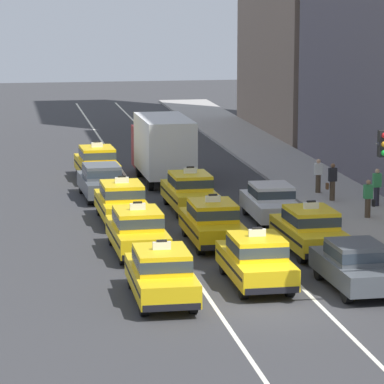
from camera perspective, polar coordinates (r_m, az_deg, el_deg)
The scene contains 20 objects.
ground_plane at distance 34.42m, azimuth 3.93°, elevation -5.89°, with size 160.00×160.00×0.00m, color #353538.
lane_stripe_left_center at distance 53.33m, azimuth -2.83°, elevation 0.03°, with size 0.14×80.00×0.01m, color silver.
lane_stripe_center_right at distance 53.80m, azimuth 0.55°, elevation 0.14°, with size 0.14×80.00×0.01m, color silver.
sidewalk_curb at distance 50.36m, azimuth 7.86°, elevation -0.60°, with size 4.00×90.00×0.15m, color #9E9993.
taxi_left_nearest at distance 34.94m, azimuth -1.56°, elevation -4.12°, with size 1.85×4.57×1.96m.
taxi_left_second at distance 40.94m, azimuth -2.77°, elevation -1.95°, with size 1.91×4.59×1.96m.
taxi_left_third at distance 46.37m, azimuth -3.56°, elevation -0.47°, with size 1.90×4.59×1.96m.
sedan_left_fourth at distance 51.54m, azimuth -4.59°, elevation 0.59°, with size 1.94×4.37×1.58m.
taxi_left_fifth at distance 56.51m, azimuth -4.81°, elevation 1.50°, with size 2.00×4.63×1.96m.
taxi_center_nearest at distance 36.75m, azimuth 3.25°, elevation -3.40°, with size 1.82×4.56×1.96m.
taxi_center_second at distance 42.34m, azimuth 1.03°, elevation -1.52°, with size 1.84×4.57×1.96m.
taxi_center_third at distance 48.62m, azimuth -0.11°, elevation 0.06°, with size 1.91×4.60×1.96m.
box_truck_center_fourth at distance 55.74m, azimuth -1.52°, elevation 2.35°, with size 2.39×7.00×3.27m.
sedan_right_nearest at distance 36.52m, azimuth 8.24°, elevation -3.63°, with size 1.86×4.34×1.58m.
taxi_right_second at distance 41.31m, azimuth 5.97°, elevation -1.88°, with size 1.94×4.61×1.96m.
sedan_right_third at distance 46.53m, azimuth 4.00°, elevation -0.48°, with size 1.82×4.32×1.58m.
pedestrian_mid_block at distance 50.55m, azimuth 7.09°, elevation 0.51°, with size 0.47×0.24×1.67m.
pedestrian_by_storefront at distance 49.61m, azimuth 9.31°, elevation 0.25°, with size 0.36×0.24×1.63m.
pedestrian_trailing at distance 47.11m, azimuth 8.88°, elevation -0.33°, with size 0.47×0.24×1.58m.
pedestrian_far_corner at distance 52.38m, azimuth 6.39°, elevation 0.83°, with size 0.36×0.24×1.57m.
Camera 1 is at (-7.92, -32.06, 9.72)m, focal length 105.71 mm.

